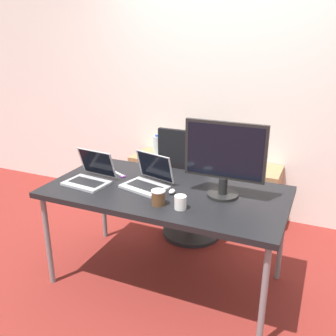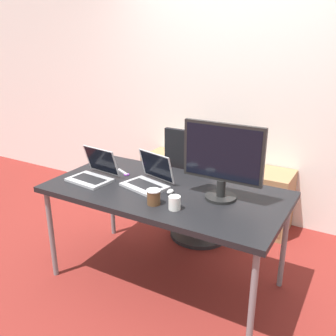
{
  "view_description": "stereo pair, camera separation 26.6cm",
  "coord_description": "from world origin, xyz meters",
  "px_view_note": "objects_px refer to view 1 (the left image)",
  "views": [
    {
      "loc": [
        1.01,
        -2.25,
        1.84
      ],
      "look_at": [
        0.0,
        0.04,
        0.92
      ],
      "focal_mm": 40.0,
      "sensor_mm": 36.0,
      "label": 1
    },
    {
      "loc": [
        1.24,
        -2.13,
        1.84
      ],
      "look_at": [
        0.0,
        0.04,
        0.92
      ],
      "focal_mm": 40.0,
      "sensor_mm": 36.0,
      "label": 2
    }
  ],
  "objects_px": {
    "cabinet_right": "(253,197)",
    "mouse": "(172,191)",
    "laptop_left": "(148,180)",
    "coffee_cup_brown": "(158,198)",
    "laptop_right": "(90,176)",
    "coffee_cup_white": "(180,202)",
    "cabinet_left": "(157,181)",
    "monitor": "(225,158)",
    "office_chair": "(190,197)",
    "water_bottle": "(157,146)"
  },
  "relations": [
    {
      "from": "cabinet_right",
      "to": "mouse",
      "type": "relative_size",
      "value": 9.49
    },
    {
      "from": "laptop_left",
      "to": "coffee_cup_brown",
      "type": "bearing_deg",
      "value": -51.62
    },
    {
      "from": "laptop_right",
      "to": "coffee_cup_white",
      "type": "bearing_deg",
      "value": -10.37
    },
    {
      "from": "cabinet_left",
      "to": "mouse",
      "type": "bearing_deg",
      "value": -60.24
    },
    {
      "from": "monitor",
      "to": "coffee_cup_white",
      "type": "relative_size",
      "value": 6.19
    },
    {
      "from": "office_chair",
      "to": "mouse",
      "type": "height_order",
      "value": "office_chair"
    },
    {
      "from": "cabinet_right",
      "to": "laptop_left",
      "type": "height_order",
      "value": "laptop_left"
    },
    {
      "from": "cabinet_left",
      "to": "laptop_left",
      "type": "height_order",
      "value": "laptop_left"
    },
    {
      "from": "cabinet_right",
      "to": "mouse",
      "type": "bearing_deg",
      "value": -106.17
    },
    {
      "from": "cabinet_left",
      "to": "laptop_left",
      "type": "xyz_separation_m",
      "value": [
        0.49,
        -1.17,
        0.52
      ]
    },
    {
      "from": "cabinet_left",
      "to": "laptop_right",
      "type": "bearing_deg",
      "value": -87.49
    },
    {
      "from": "water_bottle",
      "to": "laptop_right",
      "type": "xyz_separation_m",
      "value": [
        0.06,
        -1.28,
        0.12
      ]
    },
    {
      "from": "monitor",
      "to": "mouse",
      "type": "xyz_separation_m",
      "value": [
        -0.34,
        -0.1,
        -0.26
      ]
    },
    {
      "from": "cabinet_right",
      "to": "coffee_cup_brown",
      "type": "distance_m",
      "value": 1.56
    },
    {
      "from": "mouse",
      "to": "laptop_left",
      "type": "bearing_deg",
      "value": 165.85
    },
    {
      "from": "laptop_right",
      "to": "coffee_cup_brown",
      "type": "xyz_separation_m",
      "value": [
        0.63,
        -0.15,
        0.0
      ]
    },
    {
      "from": "office_chair",
      "to": "coffee_cup_white",
      "type": "height_order",
      "value": "office_chair"
    },
    {
      "from": "mouse",
      "to": "monitor",
      "type": "bearing_deg",
      "value": 16.5
    },
    {
      "from": "office_chair",
      "to": "cabinet_left",
      "type": "relative_size",
      "value": 1.81
    },
    {
      "from": "office_chair",
      "to": "water_bottle",
      "type": "relative_size",
      "value": 4.9
    },
    {
      "from": "water_bottle",
      "to": "coffee_cup_brown",
      "type": "xyz_separation_m",
      "value": [
        0.69,
        -1.43,
        0.12
      ]
    },
    {
      "from": "office_chair",
      "to": "mouse",
      "type": "bearing_deg",
      "value": -79.7
    },
    {
      "from": "cabinet_right",
      "to": "coffee_cup_brown",
      "type": "xyz_separation_m",
      "value": [
        -0.37,
        -1.42,
        0.52
      ]
    },
    {
      "from": "laptop_right",
      "to": "office_chair",
      "type": "bearing_deg",
      "value": 57.2
    },
    {
      "from": "laptop_right",
      "to": "monitor",
      "type": "height_order",
      "value": "monitor"
    },
    {
      "from": "coffee_cup_brown",
      "to": "cabinet_right",
      "type": "bearing_deg",
      "value": 75.54
    },
    {
      "from": "laptop_right",
      "to": "mouse",
      "type": "distance_m",
      "value": 0.65
    },
    {
      "from": "cabinet_left",
      "to": "monitor",
      "type": "bearing_deg",
      "value": -47.38
    },
    {
      "from": "cabinet_right",
      "to": "laptop_left",
      "type": "relative_size",
      "value": 1.65
    },
    {
      "from": "coffee_cup_white",
      "to": "laptop_right",
      "type": "bearing_deg",
      "value": 169.63
    },
    {
      "from": "office_chair",
      "to": "monitor",
      "type": "xyz_separation_m",
      "value": [
        0.47,
        -0.64,
        0.64
      ]
    },
    {
      "from": "office_chair",
      "to": "cabinet_right",
      "type": "bearing_deg",
      "value": 44.82
    },
    {
      "from": "office_chair",
      "to": "water_bottle",
      "type": "bearing_deg",
      "value": 139.22
    },
    {
      "from": "monitor",
      "to": "coffee_cup_white",
      "type": "bearing_deg",
      "value": -123.11
    },
    {
      "from": "cabinet_right",
      "to": "monitor",
      "type": "xyz_separation_m",
      "value": [
        -0.02,
        -1.13,
        0.75
      ]
    },
    {
      "from": "mouse",
      "to": "water_bottle",
      "type": "bearing_deg",
      "value": 119.72
    },
    {
      "from": "cabinet_left",
      "to": "mouse",
      "type": "xyz_separation_m",
      "value": [
        0.7,
        -1.22,
        0.49
      ]
    },
    {
      "from": "coffee_cup_white",
      "to": "water_bottle",
      "type": "bearing_deg",
      "value": 120.61
    },
    {
      "from": "water_bottle",
      "to": "laptop_left",
      "type": "distance_m",
      "value": 1.28
    },
    {
      "from": "laptop_left",
      "to": "monitor",
      "type": "bearing_deg",
      "value": 4.76
    },
    {
      "from": "cabinet_left",
      "to": "laptop_left",
      "type": "bearing_deg",
      "value": -67.4
    },
    {
      "from": "laptop_left",
      "to": "laptop_right",
      "type": "distance_m",
      "value": 0.44
    },
    {
      "from": "cabinet_right",
      "to": "laptop_right",
      "type": "bearing_deg",
      "value": -128.03
    },
    {
      "from": "laptop_left",
      "to": "coffee_cup_brown",
      "type": "xyz_separation_m",
      "value": [
        0.2,
        -0.25,
        0.0
      ]
    },
    {
      "from": "mouse",
      "to": "coffee_cup_white",
      "type": "height_order",
      "value": "coffee_cup_white"
    },
    {
      "from": "cabinet_right",
      "to": "coffee_cup_white",
      "type": "bearing_deg",
      "value": -98.52
    },
    {
      "from": "cabinet_right",
      "to": "monitor",
      "type": "height_order",
      "value": "monitor"
    },
    {
      "from": "monitor",
      "to": "office_chair",
      "type": "bearing_deg",
      "value": 126.3
    },
    {
      "from": "laptop_right",
      "to": "water_bottle",
      "type": "bearing_deg",
      "value": 92.51
    },
    {
      "from": "mouse",
      "to": "coffee_cup_white",
      "type": "bearing_deg",
      "value": -54.22
    }
  ]
}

